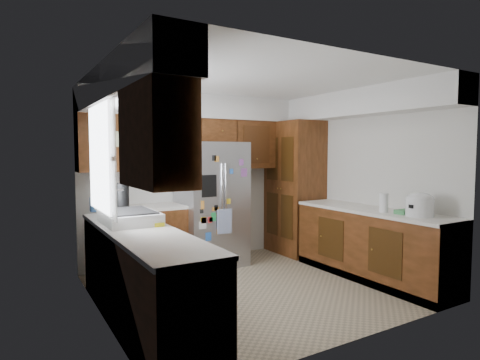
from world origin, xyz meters
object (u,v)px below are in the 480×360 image
Objects in this scene: fridge at (211,204)px; pantry at (294,188)px; rice_cooker at (420,204)px; paper_towel at (384,203)px.

pantry is at bearing -2.06° from fridge.
pantry is 2.30m from rice_cooker.
fridge reaches higher than rice_cooker.
pantry is 1.19× the size of fridge.
rice_cooker is 0.43m from paper_towel.
paper_towel is at bearing -93.28° from pantry.
pantry is 9.08× the size of paper_towel.
fridge is at bearing 177.94° from pantry.
paper_towel is (1.39, -1.94, 0.14)m from fridge.
paper_towel is (-0.11, -1.88, -0.04)m from pantry.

